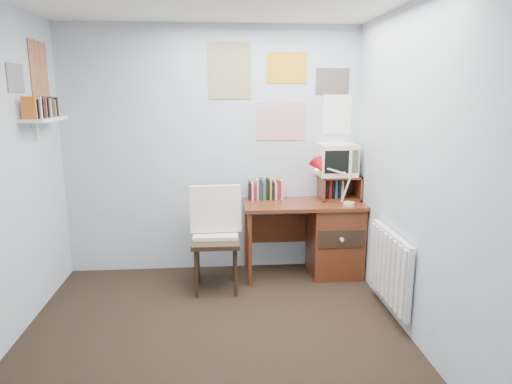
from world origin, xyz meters
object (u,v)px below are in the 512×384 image
radiator (390,267)px  wall_shelf (44,119)px  desk_lamp (350,185)px  desk (329,236)px  tv_riser (339,187)px  crt_tv (336,158)px  desk_chair (216,242)px

radiator → wall_shelf: size_ratio=1.29×
desk_lamp → radiator: (0.14, -0.78, -0.54)m
desk → tv_riser: (0.12, 0.11, 0.48)m
tv_riser → crt_tv: (-0.04, 0.02, 0.30)m
wall_shelf → crt_tv: bearing=10.9°
desk → desk_chair: (-1.16, -0.30, 0.07)m
desk → wall_shelf: (-2.57, -0.38, 1.21)m
radiator → desk_chair: bearing=156.6°
desk_lamp → tv_riser: desk_lamp is taller
tv_riser → wall_shelf: (-2.69, -0.49, 0.74)m
tv_riser → wall_shelf: bearing=-169.7°
desk_chair → tv_riser: bearing=18.5°
desk_lamp → radiator: bearing=-85.3°
desk → tv_riser: 0.51m
desk_chair → radiator: bearing=-23.0°
desk → crt_tv: (0.08, 0.13, 0.78)m
tv_riser → crt_tv: 0.30m
desk → wall_shelf: bearing=-171.6°
tv_riser → desk_chair: bearing=-162.0°
crt_tv → wall_shelf: 2.74m
desk_chair → radiator: 1.58m
crt_tv → desk_lamp: bearing=-78.4°
desk_lamp → tv_riser: bearing=90.8°
tv_riser → desk_lamp: bearing=-83.6°
desk → crt_tv: bearing=58.3°
radiator → wall_shelf: wall_shelf is taller
radiator → desk_lamp: bearing=100.2°
desk → radiator: size_ratio=1.50×
crt_tv → radiator: 1.32m
desk_chair → radiator: size_ratio=1.19×
crt_tv → wall_shelf: (-2.65, -0.51, 0.43)m
wall_shelf → desk: bearing=8.4°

